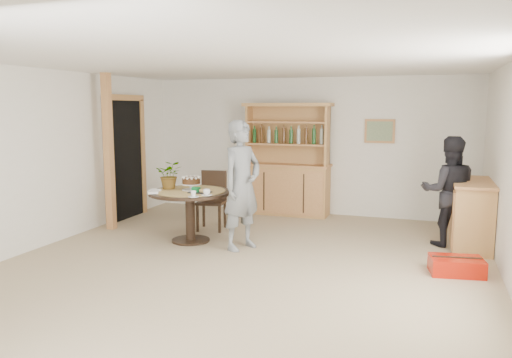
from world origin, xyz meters
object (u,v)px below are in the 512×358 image
object	(u,v)px
hutch	(288,177)
sideboard	(471,214)
red_suitcase	(456,266)
dining_chair	(212,196)
dining_table	(190,201)
adult_person	(449,191)
teen_boy	(242,185)

from	to	relation	value
hutch	sideboard	bearing A→B (deg)	-22.21
hutch	red_suitcase	bearing A→B (deg)	-42.90
dining_chair	dining_table	bearing A→B (deg)	-98.30
sideboard	adult_person	size ratio (longest dim) A/B	0.81
sideboard	dining_chair	bearing A→B (deg)	-176.49
sideboard	adult_person	world-z (taller)	adult_person
sideboard	red_suitcase	distance (m)	1.43
dining_chair	teen_boy	world-z (taller)	teen_boy
hutch	dining_chair	bearing A→B (deg)	-119.90
adult_person	dining_chair	bearing A→B (deg)	-3.23
sideboard	dining_table	distance (m)	4.02
sideboard	red_suitcase	bearing A→B (deg)	-100.00
adult_person	red_suitcase	world-z (taller)	adult_person
teen_boy	red_suitcase	distance (m)	2.91
dining_table	dining_chair	bearing A→B (deg)	90.88
dining_chair	sideboard	bearing A→B (deg)	-5.66
adult_person	red_suitcase	distance (m)	1.47
teen_boy	adult_person	xyz separation A→B (m)	(2.71, 1.11, -0.11)
dining_table	sideboard	bearing A→B (deg)	15.39
red_suitcase	teen_boy	bearing A→B (deg)	166.86
red_suitcase	dining_chair	bearing A→B (deg)	153.75
adult_person	dining_table	bearing A→B (deg)	9.70
dining_chair	red_suitcase	bearing A→B (deg)	-26.26
sideboard	red_suitcase	world-z (taller)	sideboard
hutch	red_suitcase	distance (m)	3.87
hutch	dining_table	size ratio (longest dim) A/B	1.70
dining_table	teen_boy	world-z (taller)	teen_boy
hutch	dining_chair	distance (m)	1.71
dining_chair	teen_boy	size ratio (longest dim) A/B	0.53
sideboard	dining_table	bearing A→B (deg)	-164.61
sideboard	teen_boy	xyz separation A→B (m)	(-3.03, -1.17, 0.42)
dining_table	teen_boy	xyz separation A→B (m)	(0.85, -0.10, 0.29)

